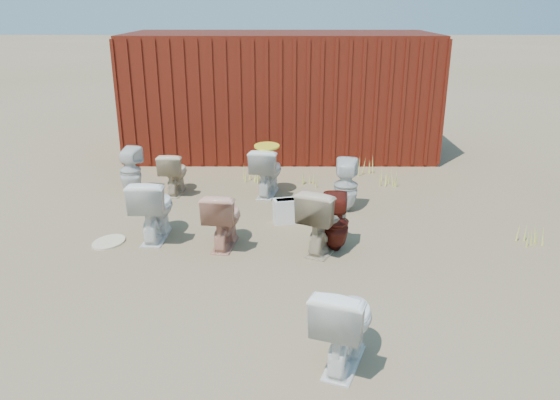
{
  "coord_description": "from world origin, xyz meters",
  "views": [
    {
      "loc": [
        0.02,
        -6.02,
        2.94
      ],
      "look_at": [
        0.0,
        0.6,
        0.55
      ],
      "focal_mm": 35.0,
      "sensor_mm": 36.0,
      "label": 1
    }
  ],
  "objects_px": {
    "toilet_front_a": "(154,208)",
    "toilet_back_a": "(131,171)",
    "toilet_back_yellowlid": "(267,171)",
    "toilet_back_beige_left": "(174,173)",
    "toilet_front_maroon": "(335,223)",
    "shipping_container": "(281,94)",
    "toilet_front_c": "(345,323)",
    "toilet_front_pink": "(223,218)",
    "toilet_back_e": "(346,185)",
    "loose_tank": "(291,211)",
    "toilet_back_beige_right": "(325,219)"
  },
  "relations": [
    {
      "from": "toilet_front_a",
      "to": "toilet_back_a",
      "type": "xyz_separation_m",
      "value": [
        -0.78,
        1.83,
        -0.04
      ]
    },
    {
      "from": "toilet_back_yellowlid",
      "to": "toilet_back_beige_left",
      "type": "bearing_deg",
      "value": 9.65
    },
    {
      "from": "toilet_front_maroon",
      "to": "toilet_front_a",
      "type": "bearing_deg",
      "value": -8.13
    },
    {
      "from": "shipping_container",
      "to": "toilet_front_c",
      "type": "height_order",
      "value": "shipping_container"
    },
    {
      "from": "toilet_back_a",
      "to": "toilet_back_yellowlid",
      "type": "height_order",
      "value": "toilet_back_yellowlid"
    },
    {
      "from": "toilet_front_pink",
      "to": "toilet_back_beige_left",
      "type": "distance_m",
      "value": 2.3
    },
    {
      "from": "toilet_back_a",
      "to": "toilet_back_e",
      "type": "xyz_separation_m",
      "value": [
        3.41,
        -0.81,
        0.02
      ]
    },
    {
      "from": "toilet_front_c",
      "to": "toilet_front_maroon",
      "type": "height_order",
      "value": "toilet_front_c"
    },
    {
      "from": "loose_tank",
      "to": "toilet_front_c",
      "type": "bearing_deg",
      "value": -95.28
    },
    {
      "from": "toilet_back_yellowlid",
      "to": "toilet_back_e",
      "type": "xyz_separation_m",
      "value": [
        1.19,
        -0.74,
        -0.0
      ]
    },
    {
      "from": "toilet_front_c",
      "to": "toilet_back_e",
      "type": "distance_m",
      "value": 3.72
    },
    {
      "from": "toilet_front_pink",
      "to": "loose_tank",
      "type": "bearing_deg",
      "value": -129.64
    },
    {
      "from": "toilet_front_pink",
      "to": "toilet_back_a",
      "type": "bearing_deg",
      "value": -42.36
    },
    {
      "from": "toilet_front_maroon",
      "to": "toilet_back_e",
      "type": "relative_size",
      "value": 0.92
    },
    {
      "from": "loose_tank",
      "to": "shipping_container",
      "type": "bearing_deg",
      "value": 79.89
    },
    {
      "from": "toilet_back_yellowlid",
      "to": "loose_tank",
      "type": "bearing_deg",
      "value": 119.38
    },
    {
      "from": "toilet_front_a",
      "to": "toilet_front_pink",
      "type": "distance_m",
      "value": 0.97
    },
    {
      "from": "toilet_front_c",
      "to": "toilet_back_beige_right",
      "type": "height_order",
      "value": "toilet_back_beige_right"
    },
    {
      "from": "toilet_back_beige_left",
      "to": "toilet_back_beige_right",
      "type": "relative_size",
      "value": 0.83
    },
    {
      "from": "toilet_back_e",
      "to": "toilet_back_a",
      "type": "bearing_deg",
      "value": -2.89
    },
    {
      "from": "toilet_front_c",
      "to": "toilet_back_a",
      "type": "relative_size",
      "value": 1.04
    },
    {
      "from": "shipping_container",
      "to": "toilet_front_c",
      "type": "distance_m",
      "value": 7.3
    },
    {
      "from": "toilet_back_e",
      "to": "loose_tank",
      "type": "xyz_separation_m",
      "value": [
        -0.82,
        -0.46,
        -0.22
      ]
    },
    {
      "from": "shipping_container",
      "to": "toilet_back_beige_left",
      "type": "xyz_separation_m",
      "value": [
        -1.73,
        -2.74,
        -0.85
      ]
    },
    {
      "from": "toilet_front_maroon",
      "to": "loose_tank",
      "type": "bearing_deg",
      "value": -59.02
    },
    {
      "from": "toilet_front_c",
      "to": "loose_tank",
      "type": "height_order",
      "value": "toilet_front_c"
    },
    {
      "from": "shipping_container",
      "to": "toilet_back_a",
      "type": "xyz_separation_m",
      "value": [
        -2.44,
        -2.73,
        -0.82
      ]
    },
    {
      "from": "toilet_back_yellowlid",
      "to": "loose_tank",
      "type": "height_order",
      "value": "toilet_back_yellowlid"
    },
    {
      "from": "toilet_back_e",
      "to": "toilet_back_yellowlid",
      "type": "bearing_deg",
      "value": -21.39
    },
    {
      "from": "toilet_back_e",
      "to": "toilet_front_a",
      "type": "bearing_deg",
      "value": 31.65
    },
    {
      "from": "toilet_front_a",
      "to": "toilet_front_maroon",
      "type": "relative_size",
      "value": 1.15
    },
    {
      "from": "toilet_back_yellowlid",
      "to": "toilet_back_e",
      "type": "distance_m",
      "value": 1.4
    },
    {
      "from": "toilet_front_a",
      "to": "toilet_back_beige_left",
      "type": "bearing_deg",
      "value": -84.92
    },
    {
      "from": "toilet_back_beige_right",
      "to": "toilet_back_e",
      "type": "relative_size",
      "value": 1.06
    },
    {
      "from": "shipping_container",
      "to": "toilet_front_a",
      "type": "distance_m",
      "value": 4.91
    },
    {
      "from": "toilet_front_pink",
      "to": "toilet_back_beige_right",
      "type": "xyz_separation_m",
      "value": [
        1.27,
        -0.12,
        0.05
      ]
    },
    {
      "from": "toilet_back_a",
      "to": "loose_tank",
      "type": "xyz_separation_m",
      "value": [
        2.59,
        -1.27,
        -0.21
      ]
    },
    {
      "from": "toilet_front_maroon",
      "to": "toilet_back_yellowlid",
      "type": "height_order",
      "value": "toilet_back_yellowlid"
    },
    {
      "from": "toilet_back_beige_right",
      "to": "toilet_back_yellowlid",
      "type": "height_order",
      "value": "toilet_back_beige_right"
    },
    {
      "from": "toilet_front_a",
      "to": "toilet_front_pink",
      "type": "height_order",
      "value": "toilet_front_a"
    },
    {
      "from": "shipping_container",
      "to": "toilet_front_pink",
      "type": "distance_m",
      "value": 4.93
    },
    {
      "from": "toilet_back_yellowlid",
      "to": "toilet_front_maroon",
      "type": "bearing_deg",
      "value": 125.43
    },
    {
      "from": "toilet_front_c",
      "to": "toilet_back_beige_right",
      "type": "xyz_separation_m",
      "value": [
        -0.0,
        2.31,
        0.02
      ]
    },
    {
      "from": "toilet_front_a",
      "to": "toilet_back_e",
      "type": "bearing_deg",
      "value": -156.08
    },
    {
      "from": "shipping_container",
      "to": "loose_tank",
      "type": "bearing_deg",
      "value": -87.76
    },
    {
      "from": "toilet_front_c",
      "to": "toilet_front_maroon",
      "type": "bearing_deg",
      "value": -72.36
    },
    {
      "from": "toilet_back_a",
      "to": "loose_tank",
      "type": "relative_size",
      "value": 1.52
    },
    {
      "from": "toilet_front_a",
      "to": "toilet_front_maroon",
      "type": "distance_m",
      "value": 2.38
    },
    {
      "from": "toilet_front_pink",
      "to": "toilet_back_yellowlid",
      "type": "height_order",
      "value": "toilet_back_yellowlid"
    },
    {
      "from": "toilet_front_c",
      "to": "toilet_back_e",
      "type": "xyz_separation_m",
      "value": [
        0.41,
        3.7,
        -0.0
      ]
    }
  ]
}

